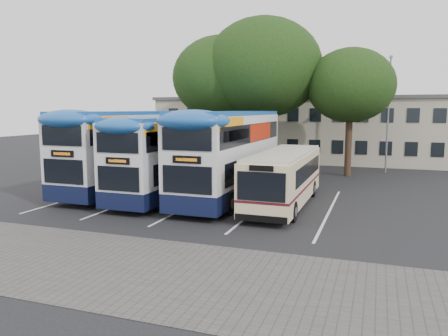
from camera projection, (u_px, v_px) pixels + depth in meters
ground at (235, 232)px, 17.88m from camera, size 120.00×120.00×0.00m
paving_strip at (127, 267)px, 13.88m from camera, size 40.00×6.00×0.01m
bay_lines at (198, 202)px, 23.80m from camera, size 14.12×11.00×0.01m
depot_building at (321, 128)px, 42.67m from camera, size 32.40×8.40×6.20m
lamp_post at (388, 108)px, 33.87m from camera, size 0.25×1.05×9.06m
tree_left at (222, 78)px, 35.47m from camera, size 8.01×8.01×10.93m
tree_mid at (263, 68)px, 34.04m from camera, size 9.15×9.15×12.11m
tree_right at (351, 86)px, 32.06m from camera, size 6.43×6.43×9.48m
bus_dd_left at (127, 147)px, 26.99m from camera, size 2.84×11.72×4.89m
bus_dd_mid at (172, 153)px, 25.16m from camera, size 2.66×10.99×4.58m
bus_dd_right at (230, 151)px, 24.46m from camera, size 2.84×11.73×4.89m
bus_single at (285, 175)px, 22.72m from camera, size 2.42×9.51×2.84m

